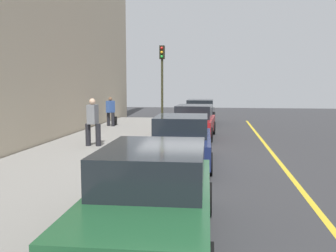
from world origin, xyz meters
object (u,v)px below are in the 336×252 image
Objects in this scene: traffic_light_pole at (162,73)px; rolling_suitcase at (114,121)px; parked_car_black at (200,112)px; parked_car_navy at (181,140)px; parked_car_green at (152,195)px; pedestrian_blue_coat at (111,111)px; pedestrian_grey_coat at (93,121)px; parked_car_red at (194,121)px.

rolling_suitcase is at bearing -108.88° from traffic_light_pole.
parked_car_black is at bearing 121.91° from rolling_suitcase.
rolling_suitcase is at bearing -152.94° from parked_car_navy.
parked_car_navy is at bearing -179.06° from parked_car_green.
parked_car_black is 0.96× the size of parked_car_green.
parked_car_black is 5.06× the size of rolling_suitcase.
parked_car_green is 14.43m from traffic_light_pole.
pedestrian_blue_coat is 0.78m from rolling_suitcase.
pedestrian_blue_coat is at bearing -169.40° from pedestrian_grey_coat.
pedestrian_blue_coat is 3.69m from traffic_light_pole.
pedestrian_grey_coat is (3.85, -3.60, 0.36)m from parked_car_red.
traffic_light_pole reaches higher than parked_car_red.
parked_car_green is 2.46× the size of pedestrian_grey_coat.
parked_car_black and parked_car_red have the same top height.
parked_car_red is 2.32× the size of pedestrian_grey_coat.
traffic_light_pole reaches higher than pedestrian_grey_coat.
parked_car_black is 1.02× the size of parked_car_red.
parked_car_red is at bearing 179.84° from parked_car_navy.
parked_car_navy reaches higher than rolling_suitcase.
pedestrian_blue_coat is (3.44, -4.86, 0.26)m from parked_car_black.
parked_car_navy is 10.44m from rolling_suitcase.
parked_car_green is 5.28× the size of rolling_suitcase.
pedestrian_grey_coat reaches higher than parked_car_black.
parked_car_green is 15.87m from rolling_suitcase.
parked_car_black is 4.96m from traffic_light_pole.
pedestrian_blue_coat reaches higher than rolling_suitcase.
parked_car_red is (6.26, -0.00, -0.00)m from parked_car_black.
parked_car_black is at bearing 125.32° from pedestrian_blue_coat.
pedestrian_blue_coat is at bearing -10.48° from rolling_suitcase.
parked_car_black and parked_car_navy have the same top height.
parked_car_navy is at bearing -0.10° from parked_car_black.
parked_car_green is at bearing 7.76° from traffic_light_pole.
parked_car_black is at bearing 179.96° from parked_car_red.
pedestrian_grey_coat is (-7.97, -3.68, 0.36)m from parked_car_green.
rolling_suitcase is (-15.11, -4.84, -0.36)m from parked_car_green.
traffic_light_pole is at bearing -25.00° from parked_car_black.
pedestrian_blue_coat is 6.79m from pedestrian_grey_coat.
pedestrian_blue_coat is at bearing -161.39° from parked_car_green.
pedestrian_blue_coat is 1.92× the size of rolling_suitcase.
rolling_suitcase is at bearing -162.23° from parked_car_green.
pedestrian_grey_coat reaches higher than rolling_suitcase.
pedestrian_grey_coat reaches higher than parked_car_navy.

